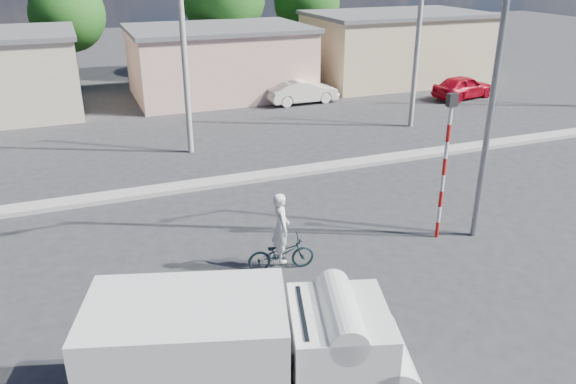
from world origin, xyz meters
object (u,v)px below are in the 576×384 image
object	(u,v)px
cyclist	(281,237)
traffic_pole	(446,155)
streetlight	(492,71)
car_cream	(302,91)
truck	(251,351)
bicycle	(281,253)
car_red	(463,87)

from	to	relation	value
cyclist	traffic_pole	distance (m)	5.28
streetlight	car_cream	bearing A→B (deg)	84.46
truck	car_cream	xyz separation A→B (m)	(9.89, 21.41, -0.64)
cyclist	traffic_pole	world-z (taller)	traffic_pole
bicycle	car_red	world-z (taller)	car_red
car_red	traffic_pole	xyz separation A→B (m)	(-11.92, -14.47, 1.91)
truck	traffic_pole	world-z (taller)	traffic_pole
cyclist	traffic_pole	xyz separation A→B (m)	(5.02, 0.06, 1.64)
truck	cyclist	xyz separation A→B (m)	(2.27, 4.54, -0.36)
bicycle	car_cream	size ratio (longest dim) A/B	0.44
traffic_pole	streetlight	xyz separation A→B (m)	(0.94, -0.30, 2.37)
car_red	traffic_pole	distance (m)	18.84
traffic_pole	car_red	bearing A→B (deg)	50.51
traffic_pole	truck	bearing A→B (deg)	-147.74
car_cream	car_red	bearing A→B (deg)	-106.57
car_cream	bicycle	bearing A→B (deg)	153.22
car_red	traffic_pole	bearing A→B (deg)	129.86
cyclist	streetlight	xyz separation A→B (m)	(5.96, -0.24, 4.01)
car_red	streetlight	distance (m)	18.90
cyclist	car_red	world-z (taller)	cyclist
truck	streetlight	distance (m)	9.98
truck	streetlight	bearing A→B (deg)	44.29
car_cream	car_red	size ratio (longest dim) A/B	1.03
cyclist	car_red	size ratio (longest dim) A/B	0.48
car_red	streetlight	world-z (taller)	streetlight
bicycle	streetlight	distance (m)	7.46
truck	traffic_pole	distance (m)	8.72
cyclist	car_red	xyz separation A→B (m)	(16.94, 14.53, -0.27)
car_red	truck	bearing A→B (deg)	124.13
truck	traffic_pole	xyz separation A→B (m)	(7.29, 4.60, 1.28)
car_cream	streetlight	world-z (taller)	streetlight
car_red	traffic_pole	size ratio (longest dim) A/B	0.92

